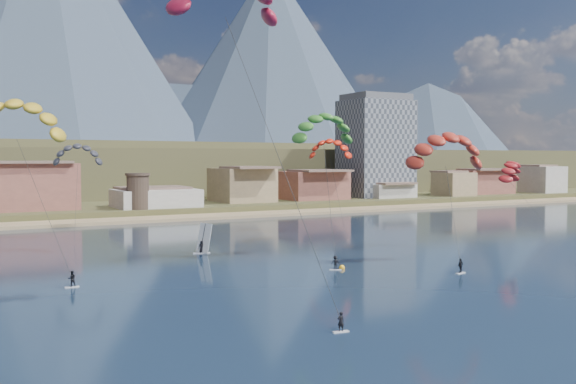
{
  "coord_description": "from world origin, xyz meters",
  "views": [
    {
      "loc": [
        -39.53,
        -38.9,
        14.25
      ],
      "look_at": [
        0.0,
        32.0,
        10.0
      ],
      "focal_mm": 41.02,
      "sensor_mm": 36.0,
      "label": 1
    }
  ],
  "objects": [
    {
      "name": "distant_kite_dark",
      "position": [
        -15.48,
        80.42,
        15.42
      ],
      "size": [
        9.36,
        6.79,
        18.37
      ],
      "color": "#262626",
      "rests_on": "ground"
    },
    {
      "name": "kitesurfer_green",
      "position": [
        10.64,
        40.65,
        18.91
      ],
      "size": [
        10.59,
        13.16,
        22.28
      ],
      "color": "silver",
      "rests_on": "ground"
    },
    {
      "name": "beach",
      "position": [
        0.0,
        106.0,
        0.25
      ],
      "size": [
        2200.0,
        12.0,
        0.9
      ],
      "color": "tan",
      "rests_on": "ground"
    },
    {
      "name": "distant_kite_red",
      "position": [
        57.72,
        49.33,
        12.24
      ],
      "size": [
        9.56,
        7.93,
        15.58
      ],
      "color": "#262626",
      "rests_on": "ground"
    },
    {
      "name": "kitesurfer_orange",
      "position": [
        22.68,
        28.64,
        15.94
      ],
      "size": [
        12.25,
        11.91,
        19.28
      ],
      "color": "silver",
      "rests_on": "ground"
    },
    {
      "name": "foothills",
      "position": [
        22.39,
        232.47,
        9.08
      ],
      "size": [
        940.0,
        210.0,
        18.0
      ],
      "color": "brown",
      "rests_on": "ground"
    },
    {
      "name": "distant_kite_orange",
      "position": [
        29.93,
        68.85,
        16.58
      ],
      "size": [
        8.46,
        8.89,
        19.47
      ],
      "color": "#262626",
      "rests_on": "ground"
    },
    {
      "name": "apartment_tower",
      "position": [
        85.0,
        128.0,
        17.82
      ],
      "size": [
        20.0,
        16.0,
        32.0
      ],
      "color": "gray",
      "rests_on": "ground"
    },
    {
      "name": "watchtower",
      "position": [
        5.0,
        114.0,
        6.37
      ],
      "size": [
        5.82,
        5.82,
        8.6
      ],
      "color": "#47382D",
      "rests_on": "ground"
    },
    {
      "name": "buoy",
      "position": [
        7.19,
        30.71,
        0.13
      ],
      "size": [
        0.76,
        0.76,
        0.76
      ],
      "color": "yellow",
      "rests_on": "ground"
    },
    {
      "name": "ground",
      "position": [
        0.0,
        0.0,
        0.0
      ],
      "size": [
        2400.0,
        2400.0,
        0.0
      ],
      "primitive_type": "plane",
      "color": "#0E1B32",
      "rests_on": "ground"
    },
    {
      "name": "kitesurfer_yellow",
      "position": [
        -29.4,
        46.59,
        19.45
      ],
      "size": [
        12.71,
        16.15,
        23.41
      ],
      "color": "silver",
      "rests_on": "ground"
    },
    {
      "name": "windsurfer",
      "position": [
        -3.31,
        52.17,
        1.41
      ],
      "size": [
        2.6,
        2.87,
        4.45
      ],
      "color": "silver",
      "rests_on": "ground"
    }
  ]
}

